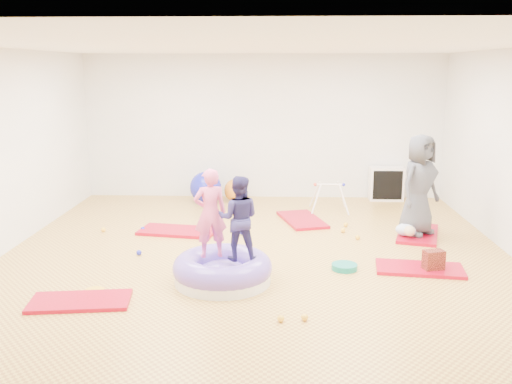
{
  "coord_description": "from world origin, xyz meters",
  "views": [
    {
      "loc": [
        0.3,
        -7.17,
        2.53
      ],
      "look_at": [
        0.0,
        0.3,
        0.9
      ],
      "focal_mm": 40.0,
      "sensor_mm": 36.0,
      "label": 1
    }
  ],
  "objects": [
    {
      "name": "room",
      "position": [
        0.0,
        0.0,
        1.4
      ],
      "size": [
        7.01,
        8.01,
        2.81
      ],
      "color": "gold",
      "rests_on": "ground"
    },
    {
      "name": "gym_mat_front_left",
      "position": [
        -1.87,
        -1.39,
        0.02
      ],
      "size": [
        1.14,
        0.68,
        0.04
      ],
      "primitive_type": "cube",
      "rotation": [
        0.0,
        0.0,
        0.13
      ],
      "color": "#BC0329",
      "rests_on": "ground"
    },
    {
      "name": "gym_mat_mid_left",
      "position": [
        -1.27,
        1.39,
        0.02
      ],
      "size": [
        1.26,
        0.78,
        0.05
      ],
      "primitive_type": "cube",
      "rotation": [
        0.0,
        0.0,
        -0.17
      ],
      "color": "#BC0329",
      "rests_on": "ground"
    },
    {
      "name": "gym_mat_center_back",
      "position": [
        0.71,
        2.15,
        0.02
      ],
      "size": [
        0.87,
        1.27,
        0.05
      ],
      "primitive_type": "cube",
      "rotation": [
        0.0,
        0.0,
        1.85
      ],
      "color": "#BC0329",
      "rests_on": "ground"
    },
    {
      "name": "gym_mat_right",
      "position": [
        2.11,
        -0.19,
        0.02
      ],
      "size": [
        1.15,
        0.68,
        0.05
      ],
      "primitive_type": "cube",
      "rotation": [
        0.0,
        0.0,
        -0.13
      ],
      "color": "#BC0329",
      "rests_on": "ground"
    },
    {
      "name": "gym_mat_rear_right",
      "position": [
        2.46,
        1.38,
        0.02
      ],
      "size": [
        0.87,
        1.27,
        0.05
      ],
      "primitive_type": "cube",
      "rotation": [
        0.0,
        0.0,
        1.29
      ],
      "color": "#BC0329",
      "rests_on": "ground"
    },
    {
      "name": "inflatable_cushion",
      "position": [
        -0.36,
        -0.7,
        0.15
      ],
      "size": [
        1.2,
        1.2,
        0.38
      ],
      "rotation": [
        0.0,
        0.0,
        -0.09
      ],
      "color": "white",
      "rests_on": "ground"
    },
    {
      "name": "child_pink",
      "position": [
        -0.51,
        -0.62,
        0.89
      ],
      "size": [
        0.45,
        0.36,
        1.08
      ],
      "primitive_type": "imported",
      "rotation": [
        0.0,
        0.0,
        3.42
      ],
      "color": "#F25A91",
      "rests_on": "inflatable_cushion"
    },
    {
      "name": "child_navy",
      "position": [
        -0.16,
        -0.71,
        0.85
      ],
      "size": [
        0.5,
        0.4,
        1.01
      ],
      "primitive_type": "imported",
      "rotation": [
        0.0,
        0.0,
        3.11
      ],
      "color": "navy",
      "rests_on": "inflatable_cushion"
    },
    {
      "name": "adult_caregiver",
      "position": [
        2.42,
        1.32,
        0.81
      ],
      "size": [
        0.88,
        0.85,
        1.53
      ],
      "primitive_type": "imported",
      "rotation": [
        0.0,
        0.0,
        0.71
      ],
      "color": "#43464F",
      "rests_on": "gym_mat_rear_right"
    },
    {
      "name": "infant",
      "position": [
        2.25,
        1.15,
        0.15
      ],
      "size": [
        0.35,
        0.35,
        0.2
      ],
      "color": "silver",
      "rests_on": "gym_mat_rear_right"
    },
    {
      "name": "ball_pit_balls",
      "position": [
        -0.14,
        0.58,
        0.04
      ],
      "size": [
        4.02,
        3.67,
        0.07
      ],
      "color": "yellow",
      "rests_on": "ground"
    },
    {
      "name": "exercise_ball_blue",
      "position": [
        -1.08,
        3.42,
        0.3
      ],
      "size": [
        0.6,
        0.6,
        0.6
      ],
      "primitive_type": "sphere",
      "color": "#1B1FBE",
      "rests_on": "ground"
    },
    {
      "name": "exercise_ball_orange",
      "position": [
        -0.52,
        3.54,
        0.22
      ],
      "size": [
        0.45,
        0.45,
        0.45
      ],
      "primitive_type": "sphere",
      "color": "orange",
      "rests_on": "ground"
    },
    {
      "name": "infant_play_gym",
      "position": [
        1.21,
        2.78,
        0.35
      ],
      "size": [
        0.68,
        0.64,
        0.52
      ],
      "rotation": [
        0.0,
        0.0,
        0.07
      ],
      "color": "white",
      "rests_on": "ground"
    },
    {
      "name": "cube_shelf",
      "position": [
        2.4,
        3.79,
        0.33
      ],
      "size": [
        0.65,
        0.32,
        0.65
      ],
      "color": "white",
      "rests_on": "ground"
    },
    {
      "name": "balance_disc",
      "position": [
        1.16,
        -0.2,
        0.04
      ],
      "size": [
        0.33,
        0.33,
        0.07
      ],
      "primitive_type": "cylinder",
      "color": "#0E7C70",
      "rests_on": "ground"
    },
    {
      "name": "backpack",
      "position": [
        2.26,
        -0.26,
        0.14
      ],
      "size": [
        0.28,
        0.21,
        0.29
      ],
      "primitive_type": "cube",
      "rotation": [
        0.0,
        0.0,
        0.26
      ],
      "color": "#AF3A26",
      "rests_on": "ground"
    },
    {
      "name": "yellow_toy",
      "position": [
        -1.81,
        -1.07,
        0.02
      ],
      "size": [
        0.22,
        0.22,
        0.03
      ],
      "primitive_type": "cylinder",
      "color": "yellow",
      "rests_on": "ground"
    }
  ]
}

